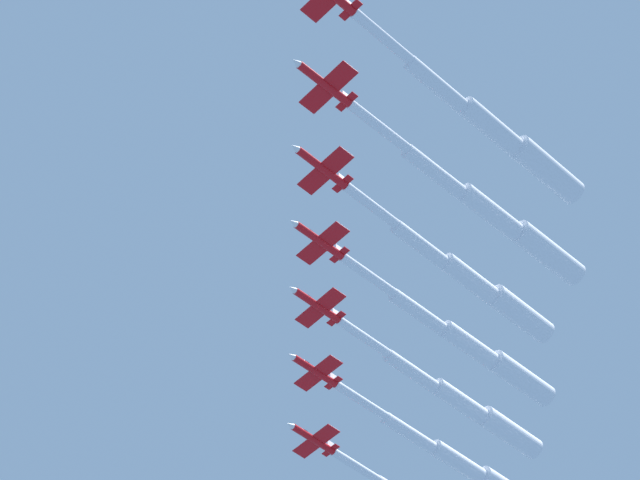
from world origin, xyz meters
name	(u,v)px	position (x,y,z in m)	size (l,w,h in m)	color
jet_lead	(494,128)	(29.73, -5.81, 172.53)	(19.58, 49.92, 3.67)	red
jet_port_inner	(494,214)	(23.63, 7.22, 172.36)	(20.96, 52.36, 3.69)	red
jet_starboard_inner	(472,280)	(15.62, 16.79, 172.46)	(19.47, 49.51, 3.71)	red
jet_port_mid	(472,346)	(9.53, 29.63, 173.17)	(20.80, 51.63, 3.67)	red
jet_starboard_mid	(463,403)	(2.44, 41.21, 174.13)	(20.71, 51.87, 3.70)	red
jet_port_outer	(462,464)	(-4.04, 53.84, 173.67)	(21.45, 53.66, 3.66)	red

